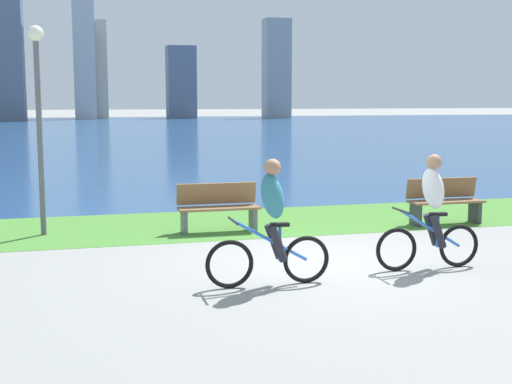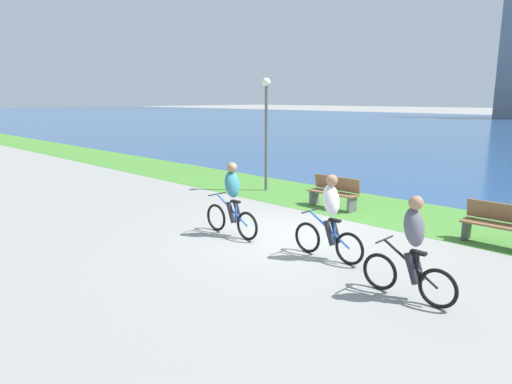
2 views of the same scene
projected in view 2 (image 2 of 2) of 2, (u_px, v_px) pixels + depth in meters
The scene contains 8 objects.
ground_plane at pixel (296, 236), 10.47m from camera, with size 300.00×300.00×0.00m, color gray.
grass_strip_bayside at pixel (377, 209), 12.97m from camera, with size 120.00×3.27×0.01m, color #478433.
cyclist_lead at pixel (232, 200), 10.31m from camera, with size 1.69×0.52×1.68m.
cyclist_trailing at pixel (330, 217), 8.80m from camera, with size 1.63×0.52×1.67m.
cyclist_distant_rear at pixel (412, 248), 7.01m from camera, with size 1.58×0.52×1.65m.
bench_near_path at pixel (334, 193), 13.01m from camera, with size 1.50×0.47×0.90m.
bench_far_along_path at pixel (500, 225), 9.69m from camera, with size 1.50×0.47×0.90m.
lamppost_tall at pixel (266, 117), 15.11m from camera, with size 0.28×0.28×3.72m.
Camera 2 is at (6.44, -7.78, 3.08)m, focal length 32.21 mm.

